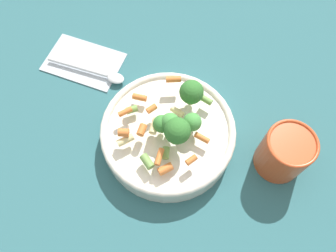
# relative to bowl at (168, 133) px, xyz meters

# --- Properties ---
(ground_plane) EXTENTS (3.00, 3.00, 0.00)m
(ground_plane) POSITION_rel_bowl_xyz_m (0.00, 0.00, -0.03)
(ground_plane) COLOR #2D6066
(bowl) EXTENTS (0.25, 0.25, 0.05)m
(bowl) POSITION_rel_bowl_xyz_m (0.00, 0.00, 0.00)
(bowl) COLOR silver
(bowl) RESTS_ON ground_plane
(pasta_salad) EXTENTS (0.17, 0.19, 0.07)m
(pasta_salad) POSITION_rel_bowl_xyz_m (0.01, 0.01, 0.06)
(pasta_salad) COLOR #8CB766
(pasta_salad) RESTS_ON bowl
(cup) EXTENTS (0.09, 0.09, 0.09)m
(cup) POSITION_rel_bowl_xyz_m (0.14, 0.15, 0.02)
(cup) COLOR #CC4C23
(cup) RESTS_ON ground_plane
(napkin) EXTENTS (0.19, 0.18, 0.01)m
(napkin) POSITION_rel_bowl_xyz_m (-0.25, -0.07, -0.02)
(napkin) COLOR #B2BCC6
(napkin) RESTS_ON ground_plane
(spoon) EXTENTS (0.14, 0.13, 0.01)m
(spoon) POSITION_rel_bowl_xyz_m (-0.20, -0.05, -0.02)
(spoon) COLOR silver
(spoon) RESTS_ON napkin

